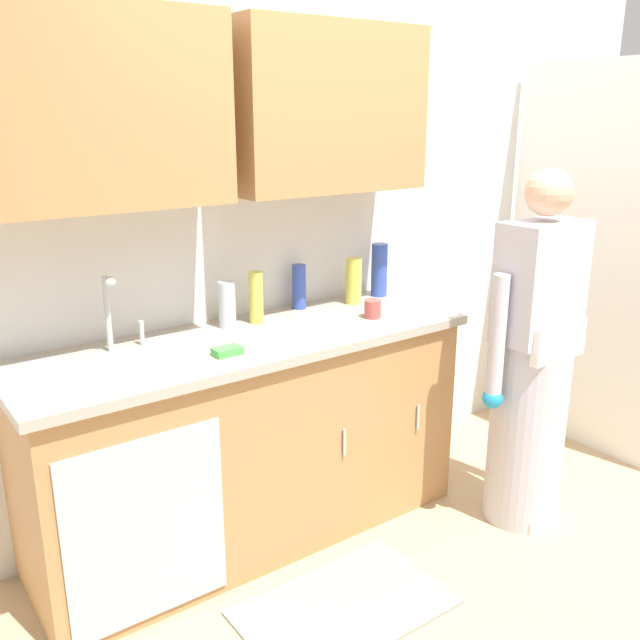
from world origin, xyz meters
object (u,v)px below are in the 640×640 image
(bottle_cleaner_spray, at_px, (354,281))
(sponge, at_px, (227,351))
(bottle_water_tall, at_px, (227,305))
(bottle_dish_liquid, at_px, (256,297))
(cup_by_sink, at_px, (373,309))
(sink, at_px, (135,363))
(knife_on_counter, at_px, (21,365))
(bottle_water_short, at_px, (379,270))
(person_at_sink, at_px, (531,379))
(bottle_soap, at_px, (299,287))

(bottle_cleaner_spray, height_order, sponge, bottle_cleaner_spray)
(bottle_water_tall, xyz_separation_m, bottle_dish_liquid, (0.14, -0.02, 0.01))
(cup_by_sink, bearing_deg, bottle_water_tall, 156.74)
(bottle_dish_liquid, xyz_separation_m, sponge, (-0.31, -0.30, -0.10))
(bottle_dish_liquid, relative_size, cup_by_sink, 2.83)
(sink, height_order, bottle_cleaner_spray, sink)
(bottle_cleaner_spray, distance_m, bottle_dish_liquid, 0.55)
(bottle_water_tall, bearing_deg, knife_on_counter, 178.74)
(cup_by_sink, bearing_deg, sink, 174.52)
(bottle_water_short, relative_size, cup_by_sink, 3.24)
(sink, distance_m, person_at_sink, 1.72)
(bottle_water_tall, bearing_deg, person_at_sink, -35.37)
(sink, distance_m, knife_on_counter, 0.41)
(person_at_sink, bearing_deg, sponge, 160.02)
(bottle_dish_liquid, bearing_deg, bottle_cleaner_spray, 0.21)
(person_at_sink, relative_size, bottle_dish_liquid, 6.98)
(bottle_water_short, height_order, bottle_dish_liquid, bottle_water_short)
(bottle_soap, relative_size, sponge, 1.92)
(person_at_sink, xyz_separation_m, bottle_soap, (-0.68, 0.84, 0.35))
(bottle_water_short, relative_size, knife_on_counter, 1.11)
(bottle_soap, bearing_deg, cup_by_sink, -60.31)
(person_at_sink, distance_m, sponge, 1.38)
(bottle_water_short, bearing_deg, person_at_sink, -74.78)
(bottle_water_tall, relative_size, cup_by_sink, 2.46)
(sink, height_order, knife_on_counter, sink)
(sponge, bearing_deg, sink, 152.38)
(bottle_dish_liquid, height_order, cup_by_sink, bottle_dish_liquid)
(sink, distance_m, sponge, 0.35)
(bottle_dish_liquid, xyz_separation_m, cup_by_sink, (0.47, -0.24, -0.07))
(bottle_water_short, relative_size, bottle_dish_liquid, 1.15)
(bottle_cleaner_spray, distance_m, bottle_soap, 0.28)
(bottle_water_short, distance_m, bottle_soap, 0.46)
(bottle_dish_liquid, distance_m, knife_on_counter, 0.99)
(bottle_dish_liquid, height_order, sponge, bottle_dish_liquid)
(bottle_soap, bearing_deg, knife_on_counter, -177.94)
(bottle_cleaner_spray, bearing_deg, sink, -173.23)
(person_at_sink, distance_m, bottle_cleaner_spray, 0.94)
(bottle_cleaner_spray, relative_size, bottle_dish_liquid, 0.96)
(bottle_cleaner_spray, height_order, bottle_water_short, bottle_water_short)
(bottle_dish_liquid, bearing_deg, bottle_soap, 16.16)
(sink, height_order, bottle_water_short, sink)
(cup_by_sink, bearing_deg, sponge, -175.69)
(bottle_water_short, xyz_separation_m, knife_on_counter, (-1.73, -0.01, -0.13))
(bottle_dish_liquid, bearing_deg, knife_on_counter, 177.90)
(sink, distance_m, bottle_water_short, 1.39)
(bottle_water_tall, height_order, bottle_soap, bottle_soap)
(bottle_soap, bearing_deg, bottle_water_tall, -171.25)
(bottle_water_tall, height_order, bottle_water_short, bottle_water_short)
(person_at_sink, xyz_separation_m, sponge, (-1.27, 0.46, 0.26))
(sink, height_order, bottle_dish_liquid, sink)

